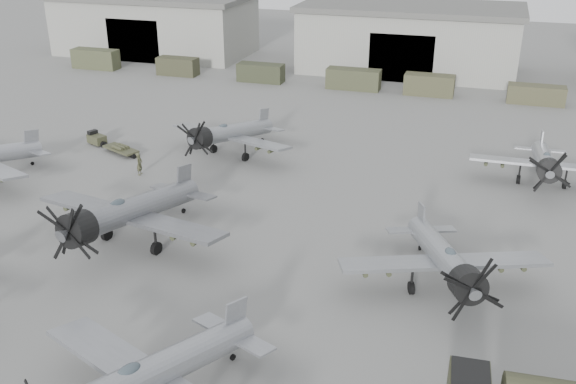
# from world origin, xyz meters

# --- Properties ---
(ground) EXTENTS (220.00, 220.00, 0.00)m
(ground) POSITION_xyz_m (0.00, 0.00, 0.00)
(ground) COLOR slate
(ground) RESTS_ON ground
(hangar_left) EXTENTS (29.00, 14.80, 8.70)m
(hangar_left) POSITION_xyz_m (-38.00, 61.96, 4.37)
(hangar_left) COLOR #9D9D93
(hangar_left) RESTS_ON ground
(hangar_center) EXTENTS (29.00, 14.80, 8.70)m
(hangar_center) POSITION_xyz_m (0.00, 61.96, 4.37)
(hangar_center) COLOR #9D9D93
(hangar_center) RESTS_ON ground
(support_truck_0) EXTENTS (6.46, 2.20, 2.64)m
(support_truck_0) POSITION_xyz_m (-41.02, 50.00, 1.32)
(support_truck_0) COLOR #464A30
(support_truck_0) RESTS_ON ground
(support_truck_1) EXTENTS (5.37, 2.20, 2.32)m
(support_truck_1) POSITION_xyz_m (-28.56, 50.00, 1.16)
(support_truck_1) COLOR #393A26
(support_truck_1) RESTS_ON ground
(support_truck_2) EXTENTS (5.87, 2.20, 2.29)m
(support_truck_2) POSITION_xyz_m (-16.90, 50.00, 1.15)
(support_truck_2) COLOR #343825
(support_truck_2) RESTS_ON ground
(support_truck_3) EXTENTS (6.53, 2.20, 2.48)m
(support_truck_3) POSITION_xyz_m (-4.89, 50.00, 1.24)
(support_truck_3) COLOR #40422B
(support_truck_3) RESTS_ON ground
(support_truck_4) EXTENTS (5.80, 2.20, 2.45)m
(support_truck_4) POSITION_xyz_m (4.22, 50.00, 1.22)
(support_truck_4) COLOR #46462E
(support_truck_4) RESTS_ON ground
(support_truck_5) EXTENTS (6.25, 2.20, 2.10)m
(support_truck_5) POSITION_xyz_m (16.15, 50.00, 1.05)
(support_truck_5) COLOR #494830
(support_truck_5) RESTS_ON ground
(aircraft_near_1) EXTENTS (12.38, 11.20, 5.02)m
(aircraft_near_1) POSITION_xyz_m (-1.54, -7.15, 2.29)
(aircraft_near_1) COLOR #92959A
(aircraft_near_1) RESTS_ON ground
(aircraft_mid_1) EXTENTS (13.96, 12.56, 5.54)m
(aircraft_mid_1) POSITION_xyz_m (-10.30, 6.37, 2.52)
(aircraft_mid_1) COLOR gray
(aircraft_mid_1) RESTS_ON ground
(aircraft_mid_2) EXTENTS (11.89, 10.74, 4.82)m
(aircraft_mid_2) POSITION_xyz_m (9.76, 7.02, 2.19)
(aircraft_mid_2) COLOR gray
(aircraft_mid_2) RESTS_ON ground
(aircraft_far_0) EXTENTS (12.07, 10.87, 4.82)m
(aircraft_far_0) POSITION_xyz_m (-10.51, 23.73, 2.19)
(aircraft_far_0) COLOR gray
(aircraft_far_0) RESTS_ON ground
(aircraft_far_1) EXTENTS (11.46, 10.31, 4.61)m
(aircraft_far_1) POSITION_xyz_m (15.84, 25.21, 2.10)
(aircraft_far_1) COLOR #9C9FA5
(aircraft_far_1) RESTS_ON ground
(tug_trailer) EXTENTS (6.40, 3.63, 1.30)m
(tug_trailer) POSITION_xyz_m (-22.22, 22.49, 0.49)
(tug_trailer) COLOR #3E3F29
(tug_trailer) RESTS_ON ground
(ground_crew) EXTENTS (0.53, 0.74, 1.92)m
(ground_crew) POSITION_xyz_m (-15.95, 17.71, 0.96)
(ground_crew) COLOR #484A30
(ground_crew) RESTS_ON ground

